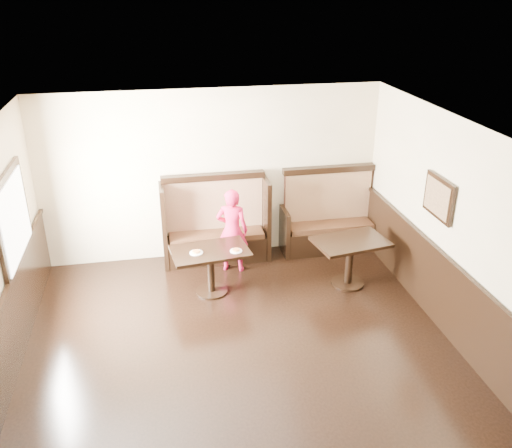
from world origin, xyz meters
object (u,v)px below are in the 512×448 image
object	(u,v)px
child	(232,231)
table_main	(210,260)
booth_main	(216,229)
table_neighbor	(350,252)
booth_neighbor	(328,222)

from	to	relation	value
child	table_main	bearing A→B (deg)	73.34
booth_main	child	xyz separation A→B (m)	(0.21, -0.45, 0.17)
booth_main	table_neighbor	bearing A→B (deg)	-33.60
booth_neighbor	table_neighbor	size ratio (longest dim) A/B	1.40
booth_main	child	bearing A→B (deg)	-65.18
booth_neighbor	table_neighbor	bearing A→B (deg)	-93.11
table_main	table_neighbor	xyz separation A→B (m)	(2.09, -0.17, 0.02)
booth_main	table_neighbor	size ratio (longest dim) A/B	1.49
table_neighbor	child	world-z (taller)	child
booth_main	table_main	bearing A→B (deg)	-101.08
table_main	child	distance (m)	0.77
booth_main	table_neighbor	distance (m)	2.26
table_main	child	size ratio (longest dim) A/B	0.86
booth_main	booth_neighbor	bearing A→B (deg)	-0.05
booth_neighbor	table_neighbor	distance (m)	1.25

